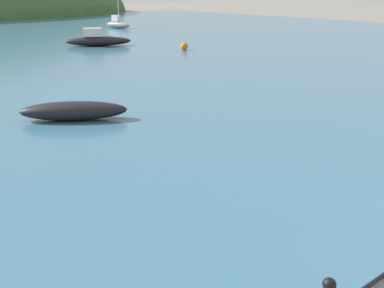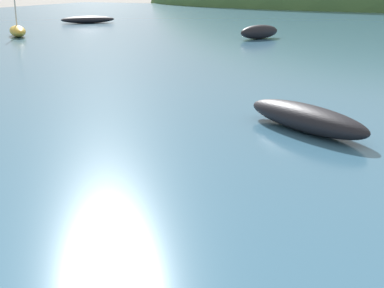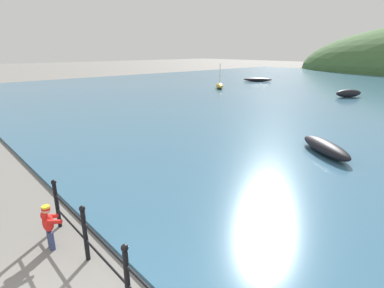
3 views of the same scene
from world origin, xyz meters
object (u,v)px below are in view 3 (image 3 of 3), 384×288
boat_blue_hull (258,80)px  boat_far_left (220,85)px  boat_twin_mast (325,147)px  child_in_coat (48,223)px  boat_mid_harbor (349,93)px

boat_blue_hull → boat_far_left: boat_far_left is taller
boat_blue_hull → boat_twin_mast: bearing=-48.5°
boat_blue_hull → boat_far_left: size_ratio=1.34×
boat_blue_hull → boat_far_left: bearing=-80.1°
child_in_coat → boat_blue_hull: size_ratio=0.30×
boat_blue_hull → boat_mid_harbor: 14.21m
boat_twin_mast → boat_far_left: boat_far_left is taller
child_in_coat → boat_mid_harbor: size_ratio=0.42×
child_in_coat → boat_far_left: bearing=125.5°
child_in_coat → boat_blue_hull: bearing=119.2°
boat_far_left → boat_mid_harbor: (11.69, 3.59, 0.05)m
child_in_coat → boat_mid_harbor: bearing=99.1°
child_in_coat → boat_twin_mast: child_in_coat is taller
boat_mid_harbor → boat_far_left: bearing=-162.9°
boat_far_left → child_in_coat: bearing=-54.5°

